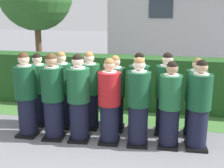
# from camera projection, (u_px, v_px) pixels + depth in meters

# --- Properties ---
(ground_plane) EXTENTS (60.00, 60.00, 0.00)m
(ground_plane) POSITION_uv_depth(u_px,v_px,m) (109.00, 141.00, 5.53)
(ground_plane) COLOR slate
(student_front_row_0) EXTENTS (0.43, 0.49, 1.67)m
(student_front_row_0) POSITION_uv_depth(u_px,v_px,m) (26.00, 96.00, 5.62)
(student_front_row_0) COLOR black
(student_front_row_0) RESTS_ON ground
(student_front_row_1) EXTENTS (0.43, 0.54, 1.66)m
(student_front_row_1) POSITION_uv_depth(u_px,v_px,m) (53.00, 99.00, 5.49)
(student_front_row_1) COLOR black
(student_front_row_1) RESTS_ON ground
(student_front_row_2) EXTENTS (0.44, 0.55, 1.67)m
(student_front_row_2) POSITION_uv_depth(u_px,v_px,m) (79.00, 100.00, 5.41)
(student_front_row_2) COLOR black
(student_front_row_2) RESTS_ON ground
(student_in_red_blazer) EXTENTS (0.42, 0.48, 1.61)m
(student_in_red_blazer) POSITION_uv_depth(u_px,v_px,m) (109.00, 103.00, 5.31)
(student_in_red_blazer) COLOR black
(student_in_red_blazer) RESTS_ON ground
(student_front_row_4) EXTENTS (0.43, 0.50, 1.64)m
(student_front_row_4) POSITION_uv_depth(u_px,v_px,m) (138.00, 104.00, 5.22)
(student_front_row_4) COLOR black
(student_front_row_4) RESTS_ON ground
(student_front_row_5) EXTENTS (0.41, 0.50, 1.58)m
(student_front_row_5) POSITION_uv_depth(u_px,v_px,m) (170.00, 107.00, 5.15)
(student_front_row_5) COLOR black
(student_front_row_5) RESTS_ON ground
(student_front_row_6) EXTENTS (0.42, 0.52, 1.62)m
(student_front_row_6) POSITION_uv_depth(u_px,v_px,m) (199.00, 107.00, 5.07)
(student_front_row_6) COLOR black
(student_front_row_6) RESTS_ON ground
(student_rear_row_0) EXTENTS (0.41, 0.46, 1.57)m
(student_rear_row_0) POSITION_uv_depth(u_px,v_px,m) (39.00, 91.00, 6.19)
(student_rear_row_0) COLOR black
(student_rear_row_0) RESTS_ON ground
(student_rear_row_1) EXTENTS (0.42, 0.48, 1.62)m
(student_rear_row_1) POSITION_uv_depth(u_px,v_px,m) (62.00, 92.00, 6.06)
(student_rear_row_1) COLOR black
(student_rear_row_1) RESTS_ON ground
(student_rear_row_2) EXTENTS (0.42, 0.52, 1.63)m
(student_rear_row_2) POSITION_uv_depth(u_px,v_px,m) (90.00, 92.00, 5.99)
(student_rear_row_2) COLOR black
(student_rear_row_2) RESTS_ON ground
(student_rear_row_3) EXTENTS (0.41, 0.47, 1.56)m
(student_rear_row_3) POSITION_uv_depth(u_px,v_px,m) (115.00, 95.00, 5.89)
(student_rear_row_3) COLOR black
(student_rear_row_3) RESTS_ON ground
(student_rear_row_4) EXTENTS (0.42, 0.53, 1.63)m
(student_rear_row_4) POSITION_uv_depth(u_px,v_px,m) (138.00, 95.00, 5.81)
(student_rear_row_4) COLOR black
(student_rear_row_4) RESTS_ON ground
(student_rear_row_5) EXTENTS (0.43, 0.48, 1.65)m
(student_rear_row_5) POSITION_uv_depth(u_px,v_px,m) (166.00, 96.00, 5.71)
(student_rear_row_5) COLOR black
(student_rear_row_5) RESTS_ON ground
(student_rear_row_6) EXTENTS (0.41, 0.45, 1.56)m
(student_rear_row_6) POSITION_uv_depth(u_px,v_px,m) (195.00, 99.00, 5.61)
(student_rear_row_6) COLOR black
(student_rear_row_6) RESTS_ON ground
(hedge) EXTENTS (9.46, 0.70, 1.31)m
(hedge) POSITION_uv_depth(u_px,v_px,m) (127.00, 82.00, 7.34)
(hedge) COLOR #214C1E
(hedge) RESTS_ON ground
(lawn_strip) EXTENTS (9.46, 0.90, 0.01)m
(lawn_strip) POSITION_uv_depth(u_px,v_px,m) (121.00, 117.00, 6.75)
(lawn_strip) COLOR #477A38
(lawn_strip) RESTS_ON ground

